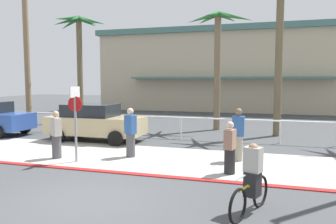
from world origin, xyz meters
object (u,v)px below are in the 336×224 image
palm_tree_2 (218,41)px  pedestrian_3 (56,137)px  cyclist_yellow_0 (252,180)px  pedestrian_1 (131,134)px  pedestrian_0 (238,137)px  car_tan_1 (95,122)px  palm_tree_3 (279,18)px  pedestrian_2 (230,150)px  palm_tree_0 (25,15)px  palm_tree_1 (79,40)px  stop_sign_bike_lane (75,113)px

palm_tree_2 → pedestrian_3: size_ratio=3.84×
cyclist_yellow_0 → pedestrian_1: (-4.42, 3.98, 0.14)m
palm_tree_2 → pedestrian_0: size_ratio=3.59×
cyclist_yellow_0 → palm_tree_2: bearing=101.9°
car_tan_1 → palm_tree_3: bearing=25.9°
cyclist_yellow_0 → pedestrian_2: bearing=105.2°
car_tan_1 → pedestrian_0: pedestrian_0 is taller
pedestrian_1 → palm_tree_0: bearing=144.9°
palm_tree_3 → pedestrian_0: 7.83m
palm_tree_3 → car_tan_1: palm_tree_3 is taller
palm_tree_1 → pedestrian_1: size_ratio=3.88×
palm_tree_1 → pedestrian_1: palm_tree_1 is taller
palm_tree_2 → pedestrian_2: (1.69, -8.79, -4.23)m
palm_tree_0 → pedestrian_2: palm_tree_0 is taller
pedestrian_0 → pedestrian_3: bearing=-166.7°
pedestrian_1 → pedestrian_3: 2.61m
palm_tree_0 → pedestrian_1: size_ratio=5.57×
palm_tree_2 → pedestrian_3: palm_tree_2 is taller
palm_tree_2 → cyclist_yellow_0: 12.58m
palm_tree_3 → pedestrian_2: (-1.44, -7.63, -5.05)m
palm_tree_3 → cyclist_yellow_0: size_ratio=4.70×
stop_sign_bike_lane → pedestrian_0: stop_sign_bike_lane is taller
palm_tree_1 → palm_tree_2: (9.19, -0.88, -0.45)m
palm_tree_0 → pedestrian_1: palm_tree_0 is taller
pedestrian_1 → cyclist_yellow_0: bearing=-42.0°
pedestrian_2 → palm_tree_1: bearing=138.3°
palm_tree_2 → car_tan_1: bearing=-133.9°
stop_sign_bike_lane → car_tan_1: size_ratio=0.58×
palm_tree_0 → palm_tree_1: 3.63m
car_tan_1 → pedestrian_0: size_ratio=2.41×
pedestrian_2 → cyclist_yellow_0: bearing=-74.8°
stop_sign_bike_lane → pedestrian_2: stop_sign_bike_lane is taller
palm_tree_2 → palm_tree_3: 3.45m
stop_sign_bike_lane → cyclist_yellow_0: size_ratio=1.49×
stop_sign_bike_lane → palm_tree_0: 13.24m
stop_sign_bike_lane → car_tan_1: stop_sign_bike_lane is taller
pedestrian_1 → palm_tree_1: bearing=130.4°
stop_sign_bike_lane → palm_tree_1: 11.87m
palm_tree_1 → pedestrian_2: (10.88, -9.68, -4.68)m
palm_tree_1 → cyclist_yellow_0: bearing=-47.0°
palm_tree_1 → cyclist_yellow_0: palm_tree_1 is taller
palm_tree_2 → pedestrian_2: size_ratio=4.17×
pedestrian_2 → palm_tree_3: bearing=79.3°
palm_tree_0 → pedestrian_1: bearing=-35.1°
palm_tree_1 → pedestrian_0: 14.31m
pedestrian_2 → pedestrian_0: bearing=86.9°
palm_tree_0 → palm_tree_1: size_ratio=1.43×
palm_tree_2 → car_tan_1: size_ratio=1.49×
car_tan_1 → pedestrian_1: bearing=-41.9°
pedestrian_3 → pedestrian_2: bearing=-2.2°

